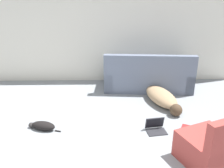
# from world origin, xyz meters

# --- Properties ---
(wall_back) EXTENTS (7.72, 0.06, 2.58)m
(wall_back) POSITION_xyz_m (0.00, 3.57, 1.29)
(wall_back) COLOR silver
(wall_back) RESTS_ON ground_plane
(couch) EXTENTS (2.08, 1.02, 0.91)m
(couch) POSITION_xyz_m (1.47, 2.98, 0.29)
(couch) COLOR slate
(couch) RESTS_ON ground_plane
(dog) EXTENTS (0.75, 1.47, 0.28)m
(dog) POSITION_xyz_m (1.65, 2.14, 0.14)
(dog) COLOR #A38460
(dog) RESTS_ON ground_plane
(cat) EXTENTS (0.60, 0.30, 0.15)m
(cat) POSITION_xyz_m (-0.61, 1.19, 0.07)
(cat) COLOR black
(cat) RESTS_ON ground_plane
(laptop_open) EXTENTS (0.36, 0.31, 0.22)m
(laptop_open) POSITION_xyz_m (1.33, 1.12, 0.07)
(laptop_open) COLOR #2D2D33
(laptop_open) RESTS_ON ground_plane
(book_red) EXTENTS (0.28, 0.25, 0.02)m
(book_red) POSITION_xyz_m (1.92, 1.17, 0.01)
(book_red) COLOR maroon
(book_red) RESTS_ON ground_plane
(side_chair) EXTENTS (0.88, 0.89, 0.84)m
(side_chair) POSITION_xyz_m (1.90, 0.25, 0.27)
(side_chair) COLOR #993833
(side_chair) RESTS_ON ground_plane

